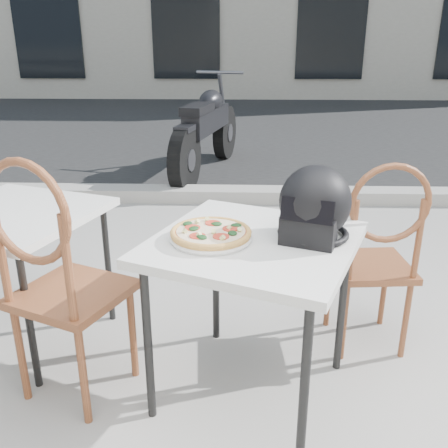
{
  "coord_description": "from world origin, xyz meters",
  "views": [
    {
      "loc": [
        -0.38,
        -1.57,
        1.49
      ],
      "look_at": [
        -0.44,
        0.3,
        0.78
      ],
      "focal_mm": 40.0,
      "sensor_mm": 36.0,
      "label": 1
    }
  ],
  "objects_px": {
    "cafe_table_main": "(254,254)",
    "pizza": "(211,232)",
    "plate": "(211,238)",
    "motorcycle": "(207,131)",
    "cafe_chair_side": "(55,272)",
    "cafe_chair_main": "(377,249)",
    "helmet": "(314,207)",
    "cafe_table_side": "(14,223)"
  },
  "relations": [
    {
      "from": "cafe_chair_side",
      "to": "cafe_table_main",
      "type": "bearing_deg",
      "value": -151.28
    },
    {
      "from": "plate",
      "to": "cafe_table_main",
      "type": "bearing_deg",
      "value": 5.78
    },
    {
      "from": "helmet",
      "to": "cafe_table_side",
      "type": "xyz_separation_m",
      "value": [
        -1.39,
        0.36,
        -0.22
      ]
    },
    {
      "from": "plate",
      "to": "pizza",
      "type": "distance_m",
      "value": 0.02
    },
    {
      "from": "helmet",
      "to": "cafe_chair_side",
      "type": "bearing_deg",
      "value": -153.76
    },
    {
      "from": "cafe_table_main",
      "to": "cafe_chair_side",
      "type": "xyz_separation_m",
      "value": [
        -0.79,
        -0.07,
        -0.06
      ]
    },
    {
      "from": "pizza",
      "to": "cafe_table_side",
      "type": "height_order",
      "value": "pizza"
    },
    {
      "from": "cafe_table_main",
      "to": "cafe_table_side",
      "type": "height_order",
      "value": "cafe_table_main"
    },
    {
      "from": "cafe_table_main",
      "to": "plate",
      "type": "distance_m",
      "value": 0.19
    },
    {
      "from": "plate",
      "to": "cafe_chair_main",
      "type": "height_order",
      "value": "cafe_chair_main"
    },
    {
      "from": "pizza",
      "to": "motorcycle",
      "type": "bearing_deg",
      "value": 94.01
    },
    {
      "from": "plate",
      "to": "pizza",
      "type": "xyz_separation_m",
      "value": [
        0.0,
        0.0,
        0.02
      ]
    },
    {
      "from": "cafe_chair_main",
      "to": "motorcycle",
      "type": "relative_size",
      "value": 0.45
    },
    {
      "from": "helmet",
      "to": "cafe_table_side",
      "type": "relative_size",
      "value": 0.4
    },
    {
      "from": "pizza",
      "to": "cafe_chair_main",
      "type": "xyz_separation_m",
      "value": [
        0.76,
        0.36,
        -0.22
      ]
    },
    {
      "from": "helmet",
      "to": "cafe_chair_side",
      "type": "distance_m",
      "value": 1.06
    },
    {
      "from": "plate",
      "to": "cafe_table_side",
      "type": "distance_m",
      "value": 1.07
    },
    {
      "from": "cafe_chair_side",
      "to": "plate",
      "type": "bearing_deg",
      "value": -151.45
    },
    {
      "from": "plate",
      "to": "motorcycle",
      "type": "xyz_separation_m",
      "value": [
        -0.26,
        3.77,
        -0.26
      ]
    },
    {
      "from": "cafe_table_main",
      "to": "plate",
      "type": "bearing_deg",
      "value": -174.22
    },
    {
      "from": "pizza",
      "to": "cafe_table_main",
      "type": "bearing_deg",
      "value": 5.7
    },
    {
      "from": "helmet",
      "to": "cafe_chair_main",
      "type": "relative_size",
      "value": 0.38
    },
    {
      "from": "cafe_table_main",
      "to": "pizza",
      "type": "relative_size",
      "value": 2.98
    },
    {
      "from": "pizza",
      "to": "cafe_chair_main",
      "type": "relative_size",
      "value": 0.34
    },
    {
      "from": "helmet",
      "to": "motorcycle",
      "type": "height_order",
      "value": "motorcycle"
    },
    {
      "from": "cafe_table_main",
      "to": "plate",
      "type": "height_order",
      "value": "plate"
    },
    {
      "from": "plate",
      "to": "helmet",
      "type": "relative_size",
      "value": 1.01
    },
    {
      "from": "cafe_table_main",
      "to": "pizza",
      "type": "distance_m",
      "value": 0.2
    },
    {
      "from": "pizza",
      "to": "cafe_chair_side",
      "type": "relative_size",
      "value": 0.31
    },
    {
      "from": "plate",
      "to": "motorcycle",
      "type": "bearing_deg",
      "value": 94.01
    },
    {
      "from": "cafe_table_side",
      "to": "cafe_chair_side",
      "type": "height_order",
      "value": "cafe_chair_side"
    },
    {
      "from": "cafe_chair_side",
      "to": "cafe_chair_main",
      "type": "bearing_deg",
      "value": -139.77
    },
    {
      "from": "cafe_table_main",
      "to": "cafe_table_side",
      "type": "bearing_deg",
      "value": 161.53
    },
    {
      "from": "plate",
      "to": "cafe_chair_side",
      "type": "distance_m",
      "value": 0.64
    },
    {
      "from": "plate",
      "to": "cafe_chair_side",
      "type": "relative_size",
      "value": 0.35
    },
    {
      "from": "helmet",
      "to": "pizza",
      "type": "bearing_deg",
      "value": -153.04
    },
    {
      "from": "cafe_chair_main",
      "to": "plate",
      "type": "bearing_deg",
      "value": 20.49
    },
    {
      "from": "cafe_table_main",
      "to": "cafe_chair_side",
      "type": "bearing_deg",
      "value": -174.83
    },
    {
      "from": "cafe_chair_side",
      "to": "pizza",
      "type": "bearing_deg",
      "value": -151.43
    },
    {
      "from": "motorcycle",
      "to": "pizza",
      "type": "bearing_deg",
      "value": -72.9
    },
    {
      "from": "plate",
      "to": "cafe_chair_side",
      "type": "bearing_deg",
      "value": -175.0
    },
    {
      "from": "pizza",
      "to": "helmet",
      "type": "height_order",
      "value": "helmet"
    }
  ]
}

